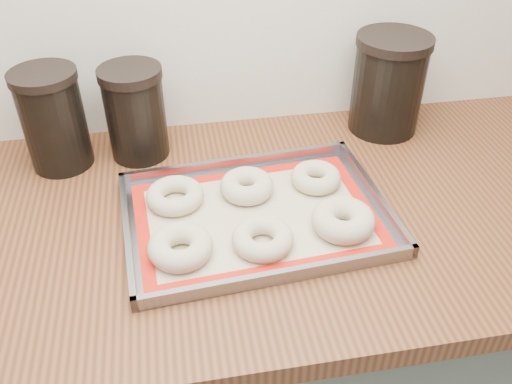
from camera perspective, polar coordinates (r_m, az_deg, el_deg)
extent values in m
cube|color=slate|center=(1.33, -2.86, -17.90)|extent=(3.00, 0.65, 0.86)
cube|color=brown|center=(1.00, -3.64, -3.04)|extent=(3.06, 0.68, 0.04)
cube|color=gray|center=(0.97, 0.00, -2.73)|extent=(0.48, 0.36, 0.00)
cube|color=gray|center=(1.08, -2.09, 3.07)|extent=(0.46, 0.04, 0.02)
cube|color=gray|center=(0.85, 2.70, -8.85)|extent=(0.46, 0.04, 0.02)
cube|color=gray|center=(0.94, -13.40, -4.25)|extent=(0.03, 0.33, 0.02)
cube|color=gray|center=(1.03, 12.26, -0.13)|extent=(0.03, 0.33, 0.02)
cube|color=#C6B793|center=(0.97, 0.00, -2.60)|extent=(0.44, 0.32, 0.00)
cube|color=red|center=(1.07, -1.77, 1.94)|extent=(0.42, 0.05, 0.00)
cube|color=red|center=(0.87, 2.20, -8.04)|extent=(0.42, 0.05, 0.00)
cube|color=red|center=(0.95, -11.77, -4.40)|extent=(0.04, 0.25, 0.00)
cube|color=red|center=(1.02, 10.88, -0.73)|extent=(0.04, 0.25, 0.00)
torus|color=beige|center=(0.89, -7.96, -5.74)|extent=(0.13, 0.13, 0.04)
torus|color=beige|center=(0.90, 0.72, -4.92)|extent=(0.13, 0.13, 0.03)
torus|color=beige|center=(0.94, 9.16, -2.93)|extent=(0.13, 0.13, 0.04)
torus|color=beige|center=(1.00, -8.52, -0.38)|extent=(0.14, 0.14, 0.03)
torus|color=beige|center=(1.01, -0.98, 0.66)|extent=(0.10, 0.10, 0.04)
torus|color=beige|center=(1.04, 6.33, 1.54)|extent=(0.10, 0.10, 0.03)
cylinder|color=black|center=(1.13, -20.45, 6.78)|extent=(0.12, 0.12, 0.18)
cylinder|color=black|center=(1.09, -21.60, 11.31)|extent=(0.13, 0.13, 0.02)
cylinder|color=black|center=(1.12, -12.50, 7.70)|extent=(0.12, 0.12, 0.17)
cylinder|color=black|center=(1.08, -13.19, 12.09)|extent=(0.12, 0.12, 0.02)
cylinder|color=black|center=(1.22, 13.67, 10.56)|extent=(0.15, 0.15, 0.19)
cylinder|color=black|center=(1.18, 14.44, 15.17)|extent=(0.16, 0.16, 0.02)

